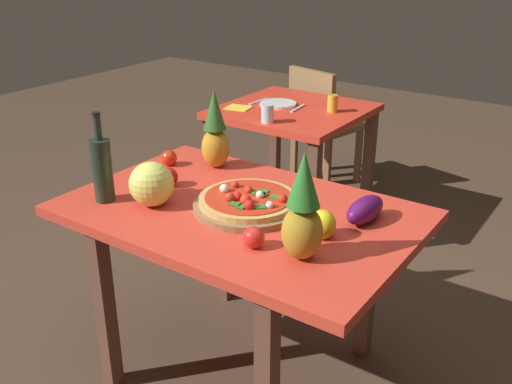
{
  "coord_description": "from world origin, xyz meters",
  "views": [
    {
      "loc": [
        1.17,
        -1.58,
        1.66
      ],
      "look_at": [
        0.03,
        0.06,
        0.79
      ],
      "focal_mm": 40.94,
      "sensor_mm": 36.0,
      "label": 1
    }
  ],
  "objects": [
    {
      "name": "ground_plane",
      "position": [
        0.0,
        0.0,
        0.0
      ],
      "size": [
        10.0,
        10.0,
        0.0
      ],
      "primitive_type": "plane",
      "color": "#4C3828"
    },
    {
      "name": "display_table",
      "position": [
        0.0,
        0.0,
        0.65
      ],
      "size": [
        1.29,
        0.85,
        0.74
      ],
      "color": "brown",
      "rests_on": "ground_plane"
    },
    {
      "name": "background_table",
      "position": [
        -0.57,
        1.3,
        0.61
      ],
      "size": [
        0.81,
        0.81,
        0.74
      ],
      "color": "brown",
      "rests_on": "ground_plane"
    },
    {
      "name": "dining_chair",
      "position": [
        -0.72,
        1.94,
        0.48
      ],
      "size": [
        0.49,
        0.49,
        0.85
      ],
      "rotation": [
        0.0,
        0.0,
        2.89
      ],
      "color": "olive",
      "rests_on": "ground_plane"
    },
    {
      "name": "pizza_board",
      "position": [
        0.03,
        0.01,
        0.75
      ],
      "size": [
        0.41,
        0.41,
        0.02
      ],
      "primitive_type": "cylinder",
      "color": "olive",
      "rests_on": "display_table"
    },
    {
      "name": "pizza",
      "position": [
        0.03,
        0.01,
        0.78
      ],
      "size": [
        0.37,
        0.37,
        0.06
      ],
      "color": "tan",
      "rests_on": "pizza_board"
    },
    {
      "name": "wine_bottle",
      "position": [
        -0.47,
        -0.23,
        0.87
      ],
      "size": [
        0.08,
        0.08,
        0.35
      ],
      "color": "#1F2E22",
      "rests_on": "display_table"
    },
    {
      "name": "pineapple_left",
      "position": [
        -0.34,
        0.29,
        0.89
      ],
      "size": [
        0.12,
        0.12,
        0.34
      ],
      "color": "#C08922",
      "rests_on": "display_table"
    },
    {
      "name": "pineapple_right",
      "position": [
        0.37,
        -0.18,
        0.9
      ],
      "size": [
        0.13,
        0.13,
        0.35
      ],
      "color": "#AA8323",
      "rests_on": "display_table"
    },
    {
      "name": "melon",
      "position": [
        -0.29,
        -0.16,
        0.82
      ],
      "size": [
        0.17,
        0.17,
        0.17
      ],
      "primitive_type": "sphere",
      "color": "#DBE060",
      "rests_on": "display_table"
    },
    {
      "name": "bell_pepper",
      "position": [
        0.36,
        -0.03,
        0.78
      ],
      "size": [
        0.09,
        0.09,
        0.1
      ],
      "primitive_type": "ellipsoid",
      "color": "yellow",
      "rests_on": "display_table"
    },
    {
      "name": "eggplant",
      "position": [
        0.43,
        0.16,
        0.78
      ],
      "size": [
        0.11,
        0.21,
        0.09
      ],
      "primitive_type": "ellipsoid",
      "rotation": [
        0.0,
        0.0,
        1.47
      ],
      "color": "#521155",
      "rests_on": "display_table"
    },
    {
      "name": "tomato_beside_pepper",
      "position": [
        0.21,
        -0.21,
        0.77
      ],
      "size": [
        0.07,
        0.07,
        0.07
      ],
      "primitive_type": "sphere",
      "color": "red",
      "rests_on": "display_table"
    },
    {
      "name": "tomato_near_board",
      "position": [
        -0.52,
        0.18,
        0.77
      ],
      "size": [
        0.07,
        0.07,
        0.07
      ],
      "primitive_type": "sphere",
      "color": "red",
      "rests_on": "display_table"
    },
    {
      "name": "tomato_by_bottle",
      "position": [
        -0.36,
        0.01,
        0.78
      ],
      "size": [
        0.08,
        0.08,
        0.08
      ],
      "primitive_type": "sphere",
      "color": "red",
      "rests_on": "display_table"
    },
    {
      "name": "drinking_glass_juice",
      "position": [
        -0.34,
        1.36,
        0.79
      ],
      "size": [
        0.06,
        0.06,
        0.1
      ],
      "primitive_type": "cylinder",
      "color": "gold",
      "rests_on": "background_table"
    },
    {
      "name": "drinking_glass_water",
      "position": [
        -0.53,
        0.97,
        0.79
      ],
      "size": [
        0.07,
        0.07,
        0.1
      ],
      "primitive_type": "cylinder",
      "color": "silver",
      "rests_on": "background_table"
    },
    {
      "name": "dinner_plate",
      "position": [
        -0.67,
        1.31,
        0.75
      ],
      "size": [
        0.22,
        0.22,
        0.02
      ],
      "primitive_type": "cylinder",
      "color": "white",
      "rests_on": "background_table"
    },
    {
      "name": "fork_utensil",
      "position": [
        -0.81,
        1.31,
        0.74
      ],
      "size": [
        0.03,
        0.18,
        0.01
      ],
      "primitive_type": "cube",
      "rotation": [
        0.0,
        0.0,
        -0.06
      ],
      "color": "silver",
      "rests_on": "background_table"
    },
    {
      "name": "knife_utensil",
      "position": [
        -0.53,
        1.31,
        0.74
      ],
      "size": [
        0.03,
        0.18,
        0.01
      ],
      "primitive_type": "cube",
      "rotation": [
        0.0,
        0.0,
        0.1
      ],
      "color": "silver",
      "rests_on": "background_table"
    },
    {
      "name": "napkin_folded",
      "position": [
        -0.83,
        1.12,
        0.74
      ],
      "size": [
        0.16,
        0.15,
        0.01
      ],
      "primitive_type": "cube",
      "rotation": [
        0.0,
        0.0,
        0.2
      ],
      "color": "yellow",
      "rests_on": "background_table"
    }
  ]
}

